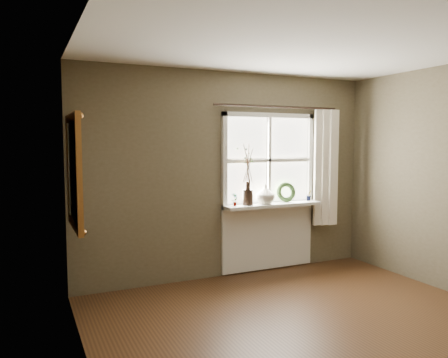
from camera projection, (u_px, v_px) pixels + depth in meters
The scene contains 15 objects.
floor at pixel (347, 348), 3.64m from camera, with size 4.50×4.50×0.00m, color #3D2413.
ceiling at pixel (355, 30), 3.42m from camera, with size 4.50×4.50×0.00m, color silver.
wall_back at pixel (229, 175), 5.61m from camera, with size 4.00×0.10×2.60m, color brown.
wall_left at pixel (89, 211), 2.67m from camera, with size 0.10×4.50×2.60m, color brown.
window_frame at pixel (269, 160), 5.76m from camera, with size 1.36×0.06×1.24m.
window_sill at pixel (273, 205), 5.71m from camera, with size 1.36×0.26×0.04m, color silver.
window_apron at pixel (268, 236), 5.85m from camera, with size 1.36×0.04×0.88m, color silver.
dark_jug at pixel (248, 197), 5.55m from camera, with size 0.14×0.14×0.20m, color black.
cream_vase at pixel (265, 194), 5.66m from camera, with size 0.24×0.24×0.25m, color beige.
wreath at pixel (286, 194), 5.84m from camera, with size 0.27×0.27×0.07m, color #2A451E.
potted_plant_left at pixel (235, 199), 5.47m from camera, with size 0.09×0.06×0.17m, color #2A451E.
potted_plant_right at pixel (309, 195), 5.95m from camera, with size 0.08×0.07×0.15m, color #2A451E.
curtain at pixel (325, 168), 6.04m from camera, with size 0.36×0.12×1.59m, color silver.
curtain_rod at pixel (278, 107), 5.69m from camera, with size 0.03×0.03×1.84m, color black.
gilt_mirror at pixel (73, 171), 4.23m from camera, with size 0.10×0.94×1.12m.
Camera 1 is at (-2.41, -2.75, 1.72)m, focal length 35.00 mm.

